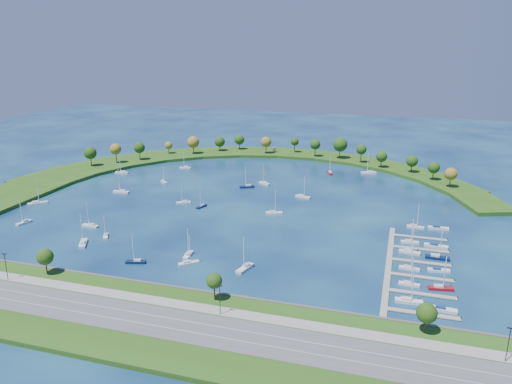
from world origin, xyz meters
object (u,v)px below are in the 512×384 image
(moored_boat_19, at_px, (106,235))
(moored_boat_16, at_px, (330,172))
(docked_boat_2, at_px, (409,283))
(moored_boat_18, at_px, (24,222))
(docked_boat_1, at_px, (443,309))
(moored_boat_6, at_px, (247,186))
(docked_boat_3, at_px, (441,287))
(docked_boat_10, at_px, (415,226))
(harbor_tower, at_px, (275,150))
(moored_boat_7, at_px, (369,172))
(docked_boat_6, at_px, (409,251))
(moored_boat_13, at_px, (183,202))
(moored_boat_2, at_px, (122,172))
(moored_boat_17, at_px, (83,243))
(moored_boat_8, at_px, (136,261))
(docked_boat_7, at_px, (437,257))
(moored_boat_3, at_px, (245,267))
(moored_boat_4, at_px, (37,203))
(moored_boat_20, at_px, (185,167))
(docked_boat_8, at_px, (410,241))
(moored_boat_14, at_px, (265,183))
(moored_boat_11, at_px, (274,212))
(docked_boat_9, at_px, (436,246))
(docked_boat_11, at_px, (438,228))
(docked_boat_4, at_px, (409,268))
(moored_boat_0, at_px, (201,206))
(moored_boat_1, at_px, (121,191))
(moored_boat_9, at_px, (189,262))
(moored_boat_10, at_px, (90,225))
(moored_boat_15, at_px, (303,196))
(docked_boat_5, at_px, (438,270))
(moored_boat_5, at_px, (188,254))

(moored_boat_19, bearing_deg, moored_boat_16, 122.00)
(docked_boat_2, bearing_deg, moored_boat_18, 179.11)
(docked_boat_1, bearing_deg, moored_boat_6, 136.92)
(docked_boat_3, height_order, docked_boat_10, docked_boat_3)
(harbor_tower, bearing_deg, moored_boat_7, -26.86)
(docked_boat_2, relative_size, docked_boat_6, 0.86)
(moored_boat_13, xyz_separation_m, docked_boat_1, (125.53, -76.23, -0.25))
(moored_boat_2, xyz_separation_m, moored_boat_17, (48.26, -109.08, 0.04))
(docked_boat_1, bearing_deg, moored_boat_8, -176.60)
(moored_boat_16, xyz_separation_m, docked_boat_7, (60.72, -119.40, 0.04))
(moored_boat_2, xyz_separation_m, docked_boat_7, (190.61, -80.66, 0.03))
(moored_boat_7, bearing_deg, moored_boat_3, 63.52)
(docked_boat_7, bearing_deg, moored_boat_17, -166.25)
(moored_boat_4, relative_size, moored_boat_20, 1.29)
(docked_boat_8, height_order, docked_boat_10, docked_boat_10)
(moored_boat_14, height_order, moored_boat_16, moored_boat_16)
(moored_boat_11, bearing_deg, docked_boat_9, -35.06)
(docked_boat_11, bearing_deg, docked_boat_9, -98.62)
(docked_boat_4, relative_size, docked_boat_10, 0.98)
(moored_boat_3, height_order, moored_boat_20, moored_boat_3)
(moored_boat_11, bearing_deg, docked_boat_1, -63.97)
(moored_boat_0, relative_size, moored_boat_1, 0.74)
(moored_boat_13, bearing_deg, moored_boat_9, 88.63)
(moored_boat_10, height_order, docked_boat_11, moored_boat_10)
(moored_boat_19, bearing_deg, moored_boat_1, 177.27)
(moored_boat_19, bearing_deg, moored_boat_15, 110.14)
(moored_boat_13, distance_m, docked_boat_7, 130.37)
(moored_boat_10, xyz_separation_m, docked_boat_5, (152.03, -2.47, -0.30))
(moored_boat_6, relative_size, moored_boat_9, 1.08)
(moored_boat_6, height_order, moored_boat_17, moored_boat_17)
(docked_boat_10, bearing_deg, moored_boat_6, 159.93)
(moored_boat_5, bearing_deg, moored_boat_2, 34.85)
(moored_boat_14, bearing_deg, docked_boat_7, 169.35)
(moored_boat_3, relative_size, moored_boat_6, 1.05)
(moored_boat_3, bearing_deg, docked_boat_5, 121.33)
(docked_boat_7, relative_size, docked_boat_11, 1.47)
(moored_boat_13, height_order, moored_boat_17, moored_boat_17)
(docked_boat_3, relative_size, docked_boat_6, 1.01)
(moored_boat_9, height_order, moored_boat_14, moored_boat_14)
(moored_boat_3, height_order, moored_boat_11, moored_boat_3)
(moored_boat_7, relative_size, moored_boat_15, 1.16)
(moored_boat_3, bearing_deg, moored_boat_5, -84.93)
(moored_boat_17, distance_m, moored_boat_19, 11.17)
(moored_boat_19, relative_size, docked_boat_10, 0.87)
(moored_boat_18, height_order, docked_boat_10, docked_boat_10)
(docked_boat_4, bearing_deg, moored_boat_14, 136.96)
(harbor_tower, height_order, moored_boat_18, moored_boat_18)
(moored_boat_9, height_order, moored_boat_20, moored_boat_9)
(moored_boat_8, relative_size, docked_boat_5, 1.38)
(harbor_tower, xyz_separation_m, moored_boat_17, (-32.63, -192.00, -3.04))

